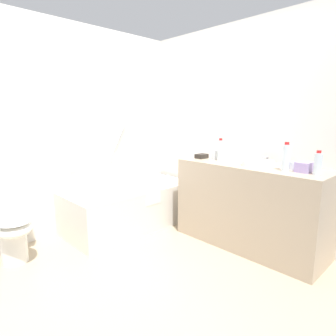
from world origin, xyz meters
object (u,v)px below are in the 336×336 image
at_px(sink_faucet, 267,160).
at_px(amenity_basket, 202,156).
at_px(soap_dish, 227,161).
at_px(bathtub, 130,205).
at_px(toilet, 11,227).
at_px(water_bottle_2, 318,164).
at_px(drinking_glass_0, 291,166).
at_px(water_bottle_0, 286,157).
at_px(tissue_box, 304,167).
at_px(sink_basin, 258,163).
at_px(drinking_glass_1, 215,155).
at_px(water_bottle_1, 220,150).

bearing_deg(sink_faucet, amenity_basket, 108.10).
bearing_deg(soap_dish, amenity_basket, 86.07).
height_order(sink_faucet, amenity_basket, sink_faucet).
bearing_deg(bathtub, toilet, 176.73).
bearing_deg(soap_dish, water_bottle_2, -89.15).
bearing_deg(drinking_glass_0, toilet, 136.88).
height_order(water_bottle_0, water_bottle_2, water_bottle_0).
distance_m(water_bottle_0, tissue_box, 0.17).
height_order(sink_basin, drinking_glass_0, drinking_glass_0).
height_order(sink_faucet, drinking_glass_1, drinking_glass_1).
bearing_deg(bathtub, amenity_basket, -52.52).
bearing_deg(bathtub, drinking_glass_1, -55.76).
xyz_separation_m(water_bottle_0, amenity_basket, (0.04, 1.00, -0.10)).
bearing_deg(sink_basin, tissue_box, -92.81).
height_order(bathtub, water_bottle_0, bathtub).
distance_m(toilet, water_bottle_1, 2.24).
xyz_separation_m(sink_faucet, amenity_basket, (-0.23, 0.69, -0.01)).
distance_m(drinking_glass_1, amenity_basket, 0.17).
bearing_deg(water_bottle_1, drinking_glass_1, 72.23).
height_order(sink_basin, sink_faucet, sink_faucet).
relative_size(soap_dish, tissue_box, 0.75).
height_order(sink_faucet, water_bottle_0, water_bottle_0).
relative_size(bathtub, water_bottle_1, 6.42).
xyz_separation_m(water_bottle_2, drinking_glass_0, (0.06, 0.24, -0.06)).
bearing_deg(water_bottle_0, bathtub, 106.20).
distance_m(sink_faucet, soap_dish, 0.41).
relative_size(sink_basin, amenity_basket, 2.26).
bearing_deg(amenity_basket, sink_basin, -86.64).
height_order(water_bottle_2, drinking_glass_1, water_bottle_2).
xyz_separation_m(sink_basin, sink_faucet, (0.19, 0.00, 0.01)).
bearing_deg(toilet, water_bottle_2, 42.89).
bearing_deg(sink_faucet, water_bottle_2, -112.39).
relative_size(drinking_glass_0, amenity_basket, 0.55).
distance_m(water_bottle_2, soap_dish, 0.91).
relative_size(amenity_basket, tissue_box, 1.17).
bearing_deg(soap_dish, tissue_box, -86.82).
height_order(toilet, tissue_box, tissue_box).
distance_m(water_bottle_0, amenity_basket, 1.01).
bearing_deg(water_bottle_0, toilet, 135.84).
xyz_separation_m(toilet, drinking_glass_1, (1.91, -0.93, 0.59)).
bearing_deg(sink_basin, sink_faucet, 0.00).
relative_size(sink_faucet, water_bottle_1, 0.62).
relative_size(sink_faucet, amenity_basket, 1.09).
relative_size(bathtub, tissue_box, 13.15).
xyz_separation_m(toilet, water_bottle_0, (1.83, -1.78, 0.66)).
height_order(water_bottle_1, amenity_basket, water_bottle_1).
bearing_deg(sink_basin, toilet, 142.54).
height_order(toilet, water_bottle_0, water_bottle_0).
bearing_deg(tissue_box, sink_basin, 87.19).
distance_m(toilet, amenity_basket, 2.10).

